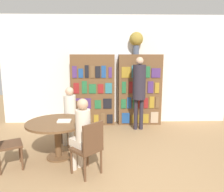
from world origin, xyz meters
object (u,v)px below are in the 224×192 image
object	(u,v)px
bookshelf_left	(93,90)
flower_vase	(136,40)
chair_left_side	(72,119)
librarian_standing	(139,85)
seated_reader_left	(69,112)
reading_table	(57,128)
chair_near_camera	(4,141)
bookshelf_right	(140,90)
seated_reader_right	(81,131)
chair_far_side	(89,146)

from	to	relation	value
bookshelf_left	flower_vase	xyz separation A→B (m)	(1.18, 0.00, 1.35)
bookshelf_left	chair_left_side	size ratio (longest dim) A/B	2.17
chair_left_side	librarian_standing	distance (m)	1.88
chair_left_side	seated_reader_left	distance (m)	0.27
reading_table	seated_reader_left	world-z (taller)	seated_reader_left
flower_vase	chair_near_camera	bearing A→B (deg)	-135.51
seated_reader_left	librarian_standing	world-z (taller)	librarian_standing
reading_table	seated_reader_left	distance (m)	0.73
reading_table	chair_left_side	bearing A→B (deg)	80.70
bookshelf_right	chair_near_camera	bearing A→B (deg)	-136.94
librarian_standing	seated_reader_right	bearing A→B (deg)	-120.91
seated_reader_left	seated_reader_right	bearing A→B (deg)	116.93
seated_reader_left	librarian_standing	distance (m)	1.91
chair_far_side	chair_left_side	bearing A→B (deg)	63.00
chair_near_camera	chair_left_side	world-z (taller)	same
bookshelf_right	chair_far_side	distance (m)	3.02
bookshelf_right	seated_reader_right	world-z (taller)	bookshelf_right
bookshelf_right	chair_near_camera	size ratio (longest dim) A/B	2.17
bookshelf_right	flower_vase	distance (m)	1.35
bookshelf_left	reading_table	xyz separation A→B (m)	(-0.55, -2.08, -0.39)
chair_near_camera	seated_reader_left	xyz separation A→B (m)	(0.92, 1.12, 0.21)
chair_far_side	flower_vase	bearing A→B (deg)	23.39
seated_reader_right	librarian_standing	world-z (taller)	librarian_standing
reading_table	seated_reader_left	bearing A→B (deg)	80.70
flower_vase	seated_reader_left	distance (m)	2.66
chair_far_side	seated_reader_right	xyz separation A→B (m)	(-0.13, 0.13, 0.20)
bookshelf_right	reading_table	bearing A→B (deg)	-131.71
flower_vase	chair_near_camera	xyz separation A→B (m)	(-2.54, -2.49, -1.81)
chair_far_side	seated_reader_right	bearing A→B (deg)	90.00
bookshelf_left	chair_near_camera	xyz separation A→B (m)	(-1.36, -2.49, -0.47)
flower_vase	seated_reader_left	xyz separation A→B (m)	(-1.61, -1.38, -1.61)
chair_near_camera	flower_vase	bearing A→B (deg)	107.79
bookshelf_left	bookshelf_right	size ratio (longest dim) A/B	1.00
seated_reader_left	librarian_standing	size ratio (longest dim) A/B	0.66
chair_near_camera	librarian_standing	distance (m)	3.31
reading_table	librarian_standing	world-z (taller)	librarian_standing
bookshelf_left	bookshelf_right	distance (m)	1.30
reading_table	bookshelf_left	bearing A→B (deg)	75.08
seated_reader_right	librarian_standing	distance (m)	2.48
chair_far_side	librarian_standing	world-z (taller)	librarian_standing
bookshelf_left	bookshelf_right	xyz separation A→B (m)	(1.30, -0.00, 0.00)
chair_far_side	bookshelf_right	bearing A→B (deg)	21.14
chair_far_side	seated_reader_left	distance (m)	1.46
reading_table	chair_left_side	world-z (taller)	chair_left_side
bookshelf_right	chair_left_side	xyz separation A→B (m)	(-1.71, -1.19, -0.47)
reading_table	seated_reader_right	size ratio (longest dim) A/B	0.91
seated_reader_left	bookshelf_right	bearing A→B (deg)	-132.46
bookshelf_left	chair_far_side	distance (m)	2.76
bookshelf_right	seated_reader_left	xyz separation A→B (m)	(-1.74, -1.37, -0.26)
chair_left_side	seated_reader_left	world-z (taller)	seated_reader_left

